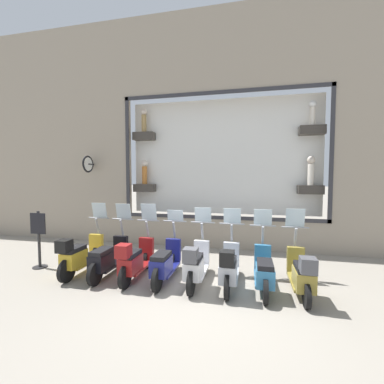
# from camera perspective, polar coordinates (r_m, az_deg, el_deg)

# --- Properties ---
(ground_plane) EXTENTS (120.00, 120.00, 0.00)m
(ground_plane) POSITION_cam_1_polar(r_m,az_deg,el_deg) (5.67, 2.22, -21.80)
(ground_plane) COLOR gray
(building_facade) EXTENTS (1.22, 36.00, 7.86)m
(building_facade) POSITION_cam_1_polar(r_m,az_deg,el_deg) (8.83, 6.62, 13.85)
(building_facade) COLOR gray
(building_facade) RESTS_ON ground_plane
(scooter_olive_0) EXTENTS (1.79, 0.61, 1.67)m
(scooter_olive_0) POSITION_cam_1_polar(r_m,az_deg,el_deg) (5.87, 23.17, -16.27)
(scooter_olive_0) COLOR black
(scooter_olive_0) RESTS_ON ground_plane
(scooter_teal_1) EXTENTS (1.80, 0.60, 1.64)m
(scooter_teal_1) POSITION_cam_1_polar(r_m,az_deg,el_deg) (5.86, 15.71, -16.55)
(scooter_teal_1) COLOR black
(scooter_teal_1) RESTS_ON ground_plane
(scooter_silver_2) EXTENTS (1.80, 0.60, 1.64)m
(scooter_silver_2) POSITION_cam_1_polar(r_m,az_deg,el_deg) (5.79, 8.24, -16.17)
(scooter_silver_2) COLOR black
(scooter_silver_2) RESTS_ON ground_plane
(scooter_white_3) EXTENTS (1.80, 0.60, 1.64)m
(scooter_white_3) POSITION_cam_1_polar(r_m,az_deg,el_deg) (5.89, 0.87, -15.76)
(scooter_white_3) COLOR black
(scooter_white_3) RESTS_ON ground_plane
(scooter_navy_4) EXTENTS (1.81, 0.60, 1.56)m
(scooter_navy_4) POSITION_cam_1_polar(r_m,az_deg,el_deg) (6.13, -5.94, -15.39)
(scooter_navy_4) COLOR black
(scooter_navy_4) RESTS_ON ground_plane
(scooter_red_5) EXTENTS (1.80, 0.60, 1.70)m
(scooter_red_5) POSITION_cam_1_polar(r_m,az_deg,el_deg) (6.33, -12.59, -14.47)
(scooter_red_5) COLOR black
(scooter_red_5) RESTS_ON ground_plane
(scooter_black_6) EXTENTS (1.80, 0.61, 1.69)m
(scooter_black_6) POSITION_cam_1_polar(r_m,az_deg,el_deg) (6.72, -18.15, -13.81)
(scooter_black_6) COLOR black
(scooter_black_6) RESTS_ON ground_plane
(scooter_yellow_7) EXTENTS (1.81, 0.61, 1.69)m
(scooter_yellow_7) POSITION_cam_1_polar(r_m,az_deg,el_deg) (7.05, -23.62, -12.71)
(scooter_yellow_7) COLOR black
(scooter_yellow_7) RESTS_ON ground_plane
(shop_sign_post) EXTENTS (0.36, 0.45, 1.51)m
(shop_sign_post) POSITION_cam_1_polar(r_m,az_deg,el_deg) (7.97, -30.91, -8.70)
(shop_sign_post) COLOR #232326
(shop_sign_post) RESTS_ON ground_plane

